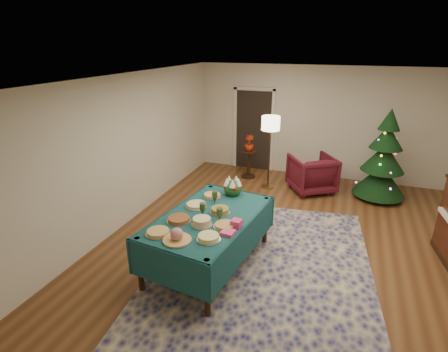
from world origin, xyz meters
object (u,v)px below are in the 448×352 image
(christmas_tree, at_px, (383,160))
(side_table, at_px, (249,164))
(gift_box, at_px, (236,224))
(potted_plant, at_px, (249,147))
(floor_lamp, at_px, (271,128))
(armchair, at_px, (312,172))
(buffet_table, at_px, (209,226))

(christmas_tree, bearing_deg, side_table, 175.65)
(gift_box, relative_size, potted_plant, 0.34)
(floor_lamp, relative_size, potted_plant, 4.27)
(armchair, bearing_deg, christmas_tree, 151.88)
(buffet_table, distance_m, floor_lamp, 3.36)
(floor_lamp, bearing_deg, armchair, 8.09)
(floor_lamp, bearing_deg, potted_plant, 141.67)
(gift_box, height_order, floor_lamp, floor_lamp)
(armchair, xyz_separation_m, christmas_tree, (1.43, 0.12, 0.42))
(armchair, relative_size, christmas_tree, 0.47)
(potted_plant, xyz_separation_m, christmas_tree, (3.00, -0.23, 0.08))
(potted_plant, bearing_deg, floor_lamp, -38.33)
(side_table, bearing_deg, buffet_table, -82.69)
(floor_lamp, distance_m, potted_plant, 1.00)
(floor_lamp, bearing_deg, christmas_tree, 6.13)
(buffet_table, relative_size, potted_plant, 5.79)
(armchair, bearing_deg, potted_plant, -45.34)
(side_table, height_order, potted_plant, potted_plant)
(gift_box, bearing_deg, christmas_tree, 61.12)
(buffet_table, distance_m, gift_box, 0.56)
(armchair, bearing_deg, side_table, -45.34)
(gift_box, xyz_separation_m, potted_plant, (-0.96, 3.93, -0.09))
(floor_lamp, bearing_deg, side_table, 141.67)
(buffet_table, distance_m, potted_plant, 3.79)
(side_table, bearing_deg, armchair, -12.43)
(buffet_table, xyz_separation_m, gift_box, (0.48, -0.18, 0.22))
(buffet_table, relative_size, floor_lamp, 1.36)
(potted_plant, relative_size, christmas_tree, 0.20)
(buffet_table, xyz_separation_m, side_table, (-0.48, 3.75, -0.33))
(buffet_table, xyz_separation_m, christmas_tree, (2.52, 3.53, 0.21))
(armchair, height_order, side_table, armchair)
(buffet_table, xyz_separation_m, floor_lamp, (0.13, 3.27, 0.76))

